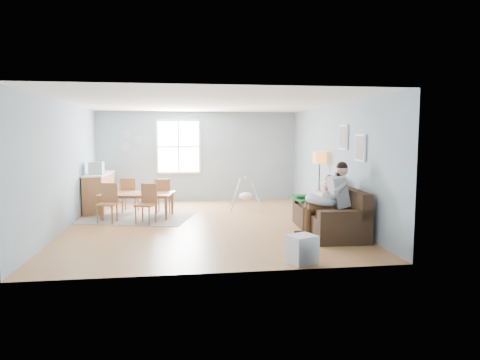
{
  "coord_description": "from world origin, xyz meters",
  "views": [
    {
      "loc": [
        -0.56,
        -9.53,
        2.0
      ],
      "look_at": [
        0.76,
        -0.13,
        1.0
      ],
      "focal_mm": 32.0,
      "sensor_mm": 36.0,
      "label": 1
    }
  ],
  "objects": [
    {
      "name": "father",
      "position": [
        2.36,
        -1.5,
        0.79
      ],
      "size": [
        1.04,
        0.49,
        1.48
      ],
      "color": "#949497",
      "rests_on": "sofa"
    },
    {
      "name": "floor_lamp",
      "position": [
        2.8,
        0.47,
        1.32
      ],
      "size": [
        0.32,
        0.32,
        1.59
      ],
      "color": "black",
      "rests_on": "room"
    },
    {
      "name": "rug",
      "position": [
        -1.6,
        0.96,
        0.01
      ],
      "size": [
        2.91,
        2.48,
        0.01
      ],
      "primitive_type": "cube",
      "rotation": [
        0.0,
        0.0,
        -0.26
      ],
      "color": "gray",
      "rests_on": "room"
    },
    {
      "name": "nursing_pillow",
      "position": [
        2.18,
        -1.49,
        0.73
      ],
      "size": [
        0.69,
        0.68,
        0.25
      ],
      "primitive_type": "torus",
      "rotation": [
        0.0,
        0.14,
        -0.09
      ],
      "color": "#ACC0D7",
      "rests_on": "father"
    },
    {
      "name": "chair_se",
      "position": [
        -1.31,
        0.24,
        0.51
      ],
      "size": [
        0.53,
        0.53,
        0.9
      ],
      "color": "brown",
      "rests_on": "rug"
    },
    {
      "name": "green_throw",
      "position": [
        2.46,
        -0.41,
        0.59
      ],
      "size": [
        1.1,
        0.92,
        0.04
      ],
      "primitive_type": "cube",
      "rotation": [
        0.0,
        0.0,
        0.06
      ],
      "color": "#135422",
      "rests_on": "sofa"
    },
    {
      "name": "infant",
      "position": [
        2.18,
        -1.45,
        0.82
      ],
      "size": [
        0.2,
        0.43,
        0.16
      ],
      "color": "silver",
      "rests_on": "nursing_pillow"
    },
    {
      "name": "window",
      "position": [
        -0.6,
        3.46,
        1.65
      ],
      "size": [
        1.32,
        0.08,
        1.62
      ],
      "color": "white",
      "rests_on": "room"
    },
    {
      "name": "beige_pillow",
      "position": [
        2.78,
        -0.59,
        0.83
      ],
      "size": [
        0.17,
        0.53,
        0.52
      ],
      "primitive_type": "cube",
      "rotation": [
        0.0,
        0.0,
        0.05
      ],
      "color": "#C2B894",
      "rests_on": "sofa"
    },
    {
      "name": "toddler",
      "position": [
        2.44,
        -0.96,
        0.79
      ],
      "size": [
        0.59,
        0.29,
        0.93
      ],
      "color": "silver",
      "rests_on": "sofa"
    },
    {
      "name": "chair_nw",
      "position": [
        -1.87,
        1.68,
        0.51
      ],
      "size": [
        0.45,
        0.45,
        0.9
      ],
      "color": "brown",
      "rests_on": "rug"
    },
    {
      "name": "room",
      "position": [
        0.0,
        0.0,
        2.42
      ],
      "size": [
        8.4,
        9.4,
        3.9
      ],
      "color": "#AF733E"
    },
    {
      "name": "pictures",
      "position": [
        2.97,
        -1.05,
        1.85
      ],
      "size": [
        0.05,
        1.34,
        0.74
      ],
      "color": "white",
      "rests_on": "room"
    },
    {
      "name": "counter",
      "position": [
        -2.7,
        2.16,
        0.5
      ],
      "size": [
        0.58,
        1.79,
        0.99
      ],
      "color": "brown",
      "rests_on": "room"
    },
    {
      "name": "chair_ne",
      "position": [
        -1.0,
        1.45,
        0.51
      ],
      "size": [
        0.46,
        0.46,
        0.9
      ],
      "color": "brown",
      "rests_on": "rug"
    },
    {
      "name": "monitor",
      "position": [
        -2.7,
        1.82,
        1.16
      ],
      "size": [
        0.35,
        0.33,
        0.32
      ],
      "color": "#A1A1A6",
      "rests_on": "counter"
    },
    {
      "name": "baby_swing",
      "position": [
        1.17,
        1.64,
        0.39
      ],
      "size": [
        0.93,
        0.95,
        0.87
      ],
      "color": "#A1A1A6",
      "rests_on": "room"
    },
    {
      "name": "wall_plates",
      "position": [
        -2.0,
        3.47,
        1.83
      ],
      "size": [
        0.67,
        0.02,
        0.66
      ],
      "color": "#8D9DAA",
      "rests_on": "room"
    },
    {
      "name": "dining_table",
      "position": [
        -1.6,
        0.96,
        0.3
      ],
      "size": [
        1.85,
        1.23,
        0.6
      ],
      "primitive_type": "imported",
      "rotation": [
        0.0,
        0.0,
        -0.17
      ],
      "color": "brown",
      "rests_on": "rug"
    },
    {
      "name": "chair_sw",
      "position": [
        -2.2,
        0.48,
        0.51
      ],
      "size": [
        0.47,
        0.47,
        0.9
      ],
      "color": "brown",
      "rests_on": "rug"
    },
    {
      "name": "sofa",
      "position": [
        2.52,
        -1.18,
        0.33
      ],
      "size": [
        1.09,
        2.34,
        0.93
      ],
      "color": "black",
      "rests_on": "room"
    },
    {
      "name": "storage_cube",
      "position": [
        1.3,
        -3.2,
        0.22
      ],
      "size": [
        0.51,
        0.48,
        0.45
      ],
      "color": "silver",
      "rests_on": "room"
    }
  ]
}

